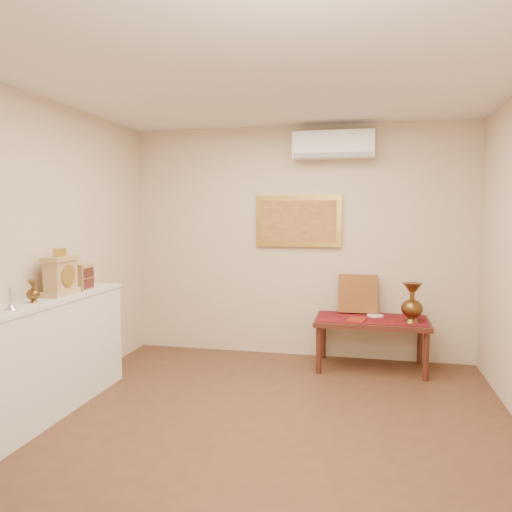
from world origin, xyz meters
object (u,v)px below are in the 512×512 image
(wooden_chest, at_px, (81,276))
(low_table, at_px, (371,325))
(brass_urn_tall, at_px, (412,298))
(display_ledge, at_px, (44,358))
(mantel_clock, at_px, (61,275))

(wooden_chest, distance_m, low_table, 3.03)
(brass_urn_tall, relative_size, low_table, 0.42)
(brass_urn_tall, xyz_separation_m, low_table, (-0.41, 0.11, -0.32))
(wooden_chest, bearing_deg, display_ledge, -90.40)
(brass_urn_tall, bearing_deg, mantel_clock, -153.74)
(mantel_clock, relative_size, low_table, 0.34)
(display_ledge, xyz_separation_m, low_table, (2.67, 1.88, -0.01))
(brass_urn_tall, distance_m, wooden_chest, 3.31)
(display_ledge, relative_size, wooden_chest, 8.28)
(display_ledge, distance_m, low_table, 3.27)
(brass_urn_tall, xyz_separation_m, mantel_clock, (-3.07, -1.52, 0.35))
(mantel_clock, bearing_deg, brass_urn_tall, 26.26)
(brass_urn_tall, distance_m, mantel_clock, 3.45)
(mantel_clock, relative_size, wooden_chest, 1.68)
(display_ledge, xyz_separation_m, wooden_chest, (0.00, 0.58, 0.61))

